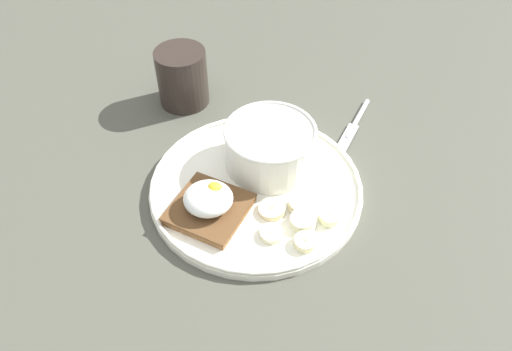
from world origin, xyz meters
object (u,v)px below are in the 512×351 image
banana_slice_left (272,209)px  coffee_mug (182,77)px  knife (354,125)px  poached_egg (209,198)px  oatmeal_bowl (270,146)px  toast_slice (209,209)px  banana_slice_inner (305,242)px  banana_slice_outer (329,217)px  banana_slice_front (303,221)px  banana_slice_right (301,205)px  banana_slice_back (272,233)px

banana_slice_left → coffee_mug: coffee_mug is taller
knife → poached_egg: bearing=42.1°
oatmeal_bowl → toast_slice: (7.71, 9.49, -2.51)cm
banana_slice_inner → banana_slice_outer: size_ratio=0.91×
banana_slice_inner → banana_slice_front: bearing=-87.2°
banana_slice_inner → coffee_mug: 35.25cm
toast_slice → banana_slice_front: banana_slice_front is taller
banana_slice_outer → banana_slice_right: bearing=-28.2°
poached_egg → knife: 28.22cm
banana_slice_front → oatmeal_bowl: bearing=-68.2°
banana_slice_back → coffee_mug: size_ratio=0.45×
banana_slice_front → knife: 22.27cm
oatmeal_bowl → knife: oatmeal_bowl is taller
banana_slice_left → banana_slice_outer: 7.47cm
banana_slice_left → knife: size_ratio=0.29×
banana_slice_outer → banana_slice_front: bearing=12.4°
banana_slice_left → knife: (-12.69, -18.45, -1.09)cm
banana_slice_outer → coffee_mug: bearing=-49.2°
banana_slice_inner → knife: (-8.54, -23.64, -1.17)cm
banana_slice_back → banana_slice_inner: bearing=162.8°
toast_slice → coffee_mug: (6.60, -24.79, 3.06)cm
banana_slice_front → knife: size_ratio=0.30×
banana_slice_front → banana_slice_right: 2.67cm
oatmeal_bowl → banana_slice_inner: (-4.60, 14.27, -2.64)cm
poached_egg → banana_slice_left: poached_egg is taller
oatmeal_bowl → banana_slice_back: (-0.46, 12.99, -2.80)cm
banana_slice_right → knife: 19.93cm
oatmeal_bowl → banana_slice_front: 12.20cm
knife → banana_slice_back: bearing=60.4°
banana_slice_left → knife: 22.42cm
banana_slice_left → toast_slice: bearing=2.9°
knife → banana_slice_inner: bearing=70.1°
banana_slice_front → banana_slice_outer: size_ratio=1.26×
banana_slice_right → banana_slice_outer: size_ratio=1.43×
poached_egg → knife: poached_egg is taller
banana_slice_inner → knife: banana_slice_inner is taller
oatmeal_bowl → banana_slice_outer: oatmeal_bowl is taller
banana_slice_left → banana_slice_front: bearing=153.3°
banana_slice_right → coffee_mug: size_ratio=0.49×
poached_egg → banana_slice_back: 9.17cm
toast_slice → knife: (-20.84, -18.86, -1.30)cm
oatmeal_bowl → coffee_mug: size_ratio=1.38×
banana_slice_left → banana_slice_back: size_ratio=0.92×
poached_egg → banana_slice_right: size_ratio=1.41×
toast_slice → poached_egg: size_ratio=1.93×
banana_slice_outer → knife: 20.46cm
banana_slice_back → knife: bearing=-119.6°
banana_slice_back → knife: banana_slice_back is taller
coffee_mug → knife: 28.41cm
banana_slice_left → banana_slice_right: 3.85cm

